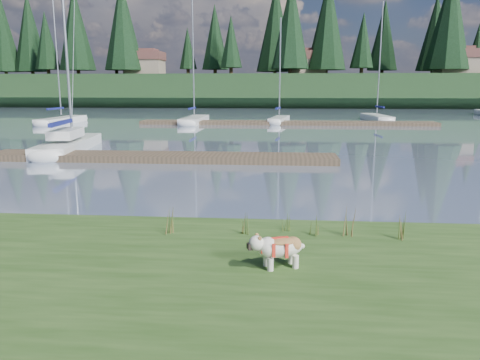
{
  "coord_description": "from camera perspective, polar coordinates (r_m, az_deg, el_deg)",
  "views": [
    {
      "loc": [
        1.39,
        -11.82,
        3.33
      ],
      "look_at": [
        0.44,
        -0.5,
        1.05
      ],
      "focal_mm": 35.0,
      "sensor_mm": 36.0,
      "label": 1
    }
  ],
  "objects": [
    {
      "name": "dock_far",
      "position": [
        41.94,
        5.64,
        6.94
      ],
      "size": [
        26.0,
        2.2,
        0.3
      ],
      "primitive_type": "cube",
      "color": "#4C3D2C",
      "rests_on": "ground"
    },
    {
      "name": "house_1",
      "position": [
        83.04,
        8.19,
        13.98
      ],
      "size": [
        6.3,
        5.3,
        4.65
      ],
      "color": "gray",
      "rests_on": "ridge"
    },
    {
      "name": "dock_near",
      "position": [
        21.74,
        -9.64,
        2.77
      ],
      "size": [
        16.0,
        2.0,
        0.3
      ],
      "primitive_type": "cube",
      "color": "#4C3D2C",
      "rests_on": "ground"
    },
    {
      "name": "conifer_1",
      "position": [
        92.92,
        -22.55,
        15.42
      ],
      "size": [
        4.4,
        4.4,
        11.3
      ],
      "color": "#382619",
      "rests_on": "ridge"
    },
    {
      "name": "sailboat_bg_3",
      "position": [
        49.08,
        16.1,
        7.39
      ],
      "size": [
        2.1,
        7.76,
        11.3
      ],
      "rotation": [
        0.0,
        0.0,
        1.65
      ],
      "color": "white",
      "rests_on": "ground"
    },
    {
      "name": "conifer_3",
      "position": [
        85.0,
        -3.09,
        17.0
      ],
      "size": [
        4.84,
        4.84,
        12.25
      ],
      "color": "#382619",
      "rests_on": "ridge"
    },
    {
      "name": "ridge",
      "position": [
        84.83,
        3.9,
        10.76
      ],
      "size": [
        200.0,
        20.0,
        5.0
      ],
      "primitive_type": "cube",
      "color": "black",
      "rests_on": "ground"
    },
    {
      "name": "weed_0",
      "position": [
        9.58,
        0.86,
        -5.4
      ],
      "size": [
        0.17,
        0.14,
        0.53
      ],
      "color": "#475B23",
      "rests_on": "bank"
    },
    {
      "name": "sailboat_bg_2",
      "position": [
        44.12,
        4.9,
        7.41
      ],
      "size": [
        2.12,
        6.26,
        9.44
      ],
      "rotation": [
        0.0,
        0.0,
        1.42
      ],
      "color": "white",
      "rests_on": "ground"
    },
    {
      "name": "weed_1",
      "position": [
        9.87,
        5.69,
        -5.08
      ],
      "size": [
        0.17,
        0.14,
        0.47
      ],
      "color": "#475B23",
      "rests_on": "bank"
    },
    {
      "name": "conifer_5",
      "position": [
        83.28,
        14.75,
        16.15
      ],
      "size": [
        3.96,
        3.96,
        10.35
      ],
      "color": "#382619",
      "rests_on": "ridge"
    },
    {
      "name": "sailboat_bg_0",
      "position": [
        46.58,
        -20.52,
        6.93
      ],
      "size": [
        1.88,
        7.99,
        11.51
      ],
      "rotation": [
        0.0,
        0.0,
        1.53
      ],
      "color": "white",
      "rests_on": "ground"
    },
    {
      "name": "conifer_6",
      "position": [
        84.81,
        24.22,
        17.62
      ],
      "size": [
        7.04,
        7.04,
        17.0
      ],
      "color": "#382619",
      "rests_on": "ridge"
    },
    {
      "name": "weed_4",
      "position": [
        9.67,
        9.19,
        -5.6
      ],
      "size": [
        0.17,
        0.14,
        0.45
      ],
      "color": "#475B23",
      "rests_on": "bank"
    },
    {
      "name": "weed_2",
      "position": [
        9.74,
        13.15,
        -5.13
      ],
      "size": [
        0.17,
        0.14,
        0.64
      ],
      "color": "#475B23",
      "rests_on": "bank"
    },
    {
      "name": "conifer_2",
      "position": [
        84.68,
        -14.12,
        17.94
      ],
      "size": [
        6.6,
        6.6,
        16.05
      ],
      "color": "#382619",
      "rests_on": "ridge"
    },
    {
      "name": "mud_lip",
      "position": [
        10.81,
        -2.83,
        -6.22
      ],
      "size": [
        60.0,
        0.5,
        0.14
      ],
      "primitive_type": "cube",
      "color": "#33281C",
      "rests_on": "ground"
    },
    {
      "name": "sailboat_main",
      "position": [
        26.77,
        -19.76,
        4.44
      ],
      "size": [
        2.88,
        8.58,
        12.17
      ],
      "rotation": [
        0.0,
        0.0,
        1.72
      ],
      "color": "white",
      "rests_on": "ground"
    },
    {
      "name": "bank",
      "position": [
        6.76,
        -7.96,
        -16.59
      ],
      "size": [
        60.0,
        9.0,
        0.35
      ],
      "primitive_type": "cube",
      "color": "#335320",
      "rests_on": "ground"
    },
    {
      "name": "ground",
      "position": [
        41.97,
        2.88,
        6.78
      ],
      "size": [
        200.0,
        200.0,
        0.0
      ],
      "primitive_type": "plane",
      "color": "gray",
      "rests_on": "ground"
    },
    {
      "name": "weed_3",
      "position": [
        9.74,
        -8.75,
        -4.98
      ],
      "size": [
        0.17,
        0.14,
        0.63
      ],
      "color": "#475B23",
      "rests_on": "bank"
    },
    {
      "name": "house_0",
      "position": [
        85.19,
        -11.51,
        13.8
      ],
      "size": [
        6.3,
        5.3,
        4.65
      ],
      "color": "gray",
      "rests_on": "ridge"
    },
    {
      "name": "bulldog",
      "position": [
        7.89,
        4.83,
        -8.07
      ],
      "size": [
        0.99,
        0.61,
        0.58
      ],
      "rotation": [
        0.0,
        0.0,
        3.48
      ],
      "color": "silver",
      "rests_on": "bank"
    },
    {
      "name": "sailboat_bg_1",
      "position": [
        44.43,
        -5.41,
        7.42
      ],
      "size": [
        1.68,
        8.12,
        12.08
      ],
      "rotation": [
        0.0,
        0.0,
        1.56
      ],
      "color": "white",
      "rests_on": "ground"
    },
    {
      "name": "house_2",
      "position": [
        85.83,
        24.92,
        12.98
      ],
      "size": [
        6.3,
        5.3,
        4.65
      ],
      "color": "gray",
      "rests_on": "ridge"
    },
    {
      "name": "conifer_4",
      "position": [
        78.44,
        6.23,
        18.43
      ],
      "size": [
        6.16,
        6.16,
        15.1
      ],
      "color": "#382619",
      "rests_on": "ridge"
    },
    {
      "name": "weed_5",
      "position": [
        9.81,
        19.41,
        -5.32
      ],
      "size": [
        0.17,
        0.14,
        0.66
      ],
      "color": "#475B23",
      "rests_on": "bank"
    }
  ]
}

